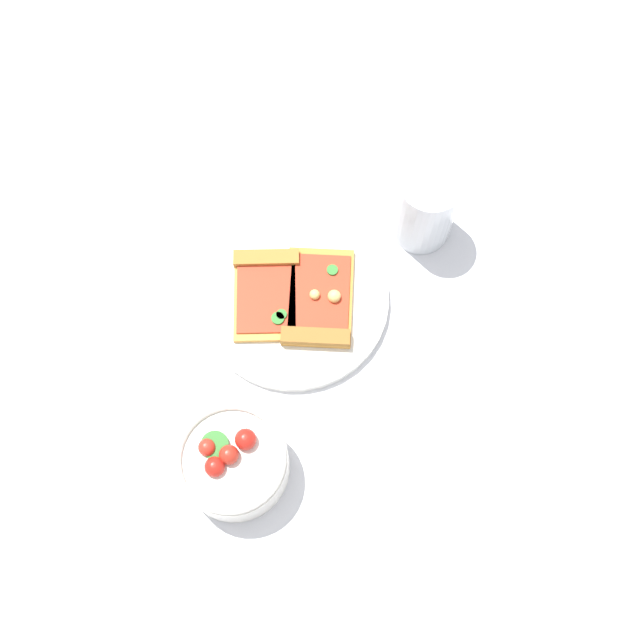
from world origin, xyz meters
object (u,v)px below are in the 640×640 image
Objects in this scene: pizza_slice_near at (267,288)px; salad_bowl at (233,462)px; soda_glass at (425,209)px; plate at (294,299)px; pizza_slice_far at (317,305)px.

salad_bowl is (0.01, 0.23, 0.02)m from pizza_slice_near.
pizza_slice_near is 1.00× the size of salad_bowl.
pizza_slice_near is 1.07× the size of soda_glass.
plate is at bearing -102.42° from salad_bowl.
soda_glass is (-0.19, -0.11, 0.03)m from pizza_slice_near.
salad_bowl reaches higher than pizza_slice_far.
soda_glass is (-0.13, -0.13, 0.03)m from pizza_slice_far.
salad_bowl is (0.08, 0.21, 0.02)m from pizza_slice_far.
soda_glass is (-0.20, -0.34, 0.02)m from salad_bowl.
plate is 1.89× the size of salad_bowl.
salad_bowl reaches higher than plate.
plate is 1.90× the size of pizza_slice_near.
plate is 1.80× the size of pizza_slice_far.
salad_bowl is 0.39m from soda_glass.
soda_glass is at bearing -134.64° from pizza_slice_far.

